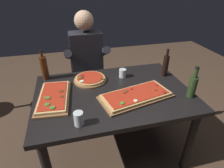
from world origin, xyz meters
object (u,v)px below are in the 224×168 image
(pizza_rectangular_front, at_px, (136,96))
(wine_bottle_dark, at_px, (193,86))
(pizza_rectangular_left, at_px, (54,97))
(oil_bottle_amber, at_px, (44,68))
(dining_table, at_px, (113,100))
(pizza_round_far, at_px, (90,79))
(vinegar_bottle_green, at_px, (166,65))
(seated_diner, at_px, (87,61))
(tumbler_near_camera, at_px, (79,119))
(diner_chair, at_px, (87,75))
(tumbler_far_side, at_px, (123,74))

(pizza_rectangular_front, xyz_separation_m, wine_bottle_dark, (0.47, -0.10, 0.09))
(pizza_rectangular_left, height_order, oil_bottle_amber, oil_bottle_amber)
(dining_table, distance_m, wine_bottle_dark, 0.71)
(oil_bottle_amber, bearing_deg, pizza_round_far, -19.34)
(wine_bottle_dark, bearing_deg, vinegar_bottle_green, 95.04)
(pizza_rectangular_left, height_order, vinegar_bottle_green, vinegar_bottle_green)
(dining_table, height_order, oil_bottle_amber, oil_bottle_amber)
(pizza_rectangular_front, bearing_deg, wine_bottle_dark, -11.42)
(seated_diner, bearing_deg, dining_table, -79.15)
(vinegar_bottle_green, bearing_deg, pizza_round_far, 174.37)
(tumbler_near_camera, bearing_deg, dining_table, 46.42)
(pizza_rectangular_left, height_order, seated_diner, seated_diner)
(pizza_round_far, xyz_separation_m, oil_bottle_amber, (-0.43, 0.15, 0.11))
(oil_bottle_amber, bearing_deg, vinegar_bottle_green, -10.66)
(diner_chair, bearing_deg, vinegar_bottle_green, -42.62)
(pizza_rectangular_front, height_order, pizza_round_far, same)
(tumbler_far_side, bearing_deg, seated_diner, 121.93)
(wine_bottle_dark, distance_m, vinegar_bottle_green, 0.41)
(pizza_rectangular_front, bearing_deg, pizza_round_far, 131.11)
(pizza_rectangular_front, bearing_deg, dining_table, 139.28)
(dining_table, relative_size, tumbler_near_camera, 13.40)
(dining_table, xyz_separation_m, pizza_round_far, (-0.18, 0.25, 0.11))
(seated_diner, bearing_deg, tumbler_far_side, -58.07)
(vinegar_bottle_green, bearing_deg, oil_bottle_amber, 169.34)
(dining_table, relative_size, oil_bottle_amber, 4.57)
(dining_table, bearing_deg, pizza_rectangular_left, 178.95)
(wine_bottle_dark, relative_size, tumbler_far_side, 3.20)
(pizza_round_far, xyz_separation_m, tumbler_far_side, (0.34, -0.00, 0.02))
(oil_bottle_amber, height_order, tumbler_far_side, oil_bottle_amber)
(pizza_rectangular_left, xyz_separation_m, tumbler_near_camera, (0.18, -0.37, 0.03))
(dining_table, height_order, pizza_rectangular_front, pizza_rectangular_front)
(vinegar_bottle_green, relative_size, seated_diner, 0.22)
(pizza_rectangular_front, bearing_deg, tumbler_near_camera, -156.77)
(dining_table, xyz_separation_m, pizza_rectangular_front, (0.17, -0.14, 0.12))
(pizza_round_far, distance_m, wine_bottle_dark, 0.95)
(pizza_rectangular_left, bearing_deg, diner_chair, 65.67)
(pizza_rectangular_left, bearing_deg, dining_table, -1.05)
(oil_bottle_amber, bearing_deg, pizza_rectangular_front, -35.15)
(vinegar_bottle_green, relative_size, tumbler_near_camera, 2.79)
(pizza_rectangular_left, height_order, diner_chair, diner_chair)
(wine_bottle_dark, height_order, vinegar_bottle_green, vinegar_bottle_green)
(vinegar_bottle_green, bearing_deg, wine_bottle_dark, -84.96)
(pizza_rectangular_front, xyz_separation_m, tumbler_far_side, (-0.00, 0.39, 0.02))
(pizza_rectangular_left, bearing_deg, pizza_rectangular_front, -12.44)
(wine_bottle_dark, bearing_deg, diner_chair, 125.42)
(pizza_rectangular_front, distance_m, pizza_round_far, 0.52)
(pizza_rectangular_front, distance_m, vinegar_bottle_green, 0.55)
(wine_bottle_dark, bearing_deg, tumbler_near_camera, -172.83)
(oil_bottle_amber, height_order, diner_chair, oil_bottle_amber)
(vinegar_bottle_green, distance_m, diner_chair, 1.07)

